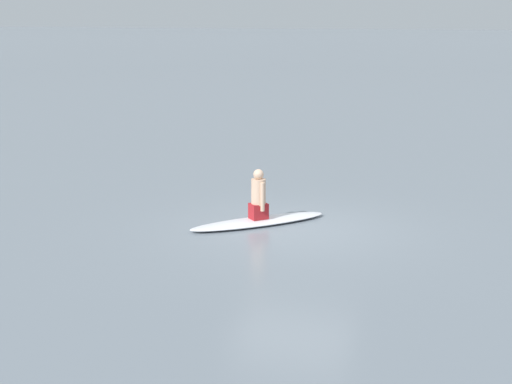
{
  "coord_description": "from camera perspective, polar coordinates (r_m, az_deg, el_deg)",
  "views": [
    {
      "loc": [
        -14.9,
        -3.86,
        4.36
      ],
      "look_at": [
        0.28,
        0.92,
        0.67
      ],
      "focal_mm": 54.47,
      "sensor_mm": 36.0,
      "label": 1
    }
  ],
  "objects": [
    {
      "name": "surfboard",
      "position": [
        16.36,
        0.18,
        -2.17
      ],
      "size": [
        2.67,
        2.71,
        0.12
      ],
      "primitive_type": "ellipsoid",
      "rotation": [
        0.0,
        0.0,
        2.34
      ],
      "color": "white",
      "rests_on": "ground"
    },
    {
      "name": "person_paddler",
      "position": [
        16.23,
        0.18,
        -0.33
      ],
      "size": [
        0.45,
        0.45,
        1.06
      ],
      "rotation": [
        0.0,
        0.0,
        2.34
      ],
      "color": "#A51E23",
      "rests_on": "surfboard"
    },
    {
      "name": "ground_plane",
      "position": [
        15.99,
        2.84,
        -2.77
      ],
      "size": [
        400.0,
        400.0,
        0.0
      ],
      "primitive_type": "plane",
      "color": "gray"
    }
  ]
}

